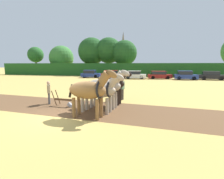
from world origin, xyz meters
TOP-DOWN VIEW (x-y plane):
  - ground_plane at (0.00, 0.00)m, footprint 240.00×240.00m
  - plowed_furrow_strip at (-1.94, 2.26)m, footprint 24.58×6.84m
  - hedgerow at (0.00, 32.24)m, footprint 66.89×1.98m
  - tree_far_left at (-27.78, 36.72)m, footprint 4.41×4.41m
  - tree_left at (-20.14, 37.46)m, footprint 6.74×6.74m
  - tree_center_left at (-10.88, 36.68)m, footprint 7.15×7.15m
  - tree_center at (-6.26, 36.64)m, footprint 6.60×6.60m
  - tree_center_right at (-2.08, 35.86)m, footprint 6.26×6.26m
  - church_spire at (-5.81, 57.27)m, footprint 2.26×2.26m
  - draft_horse_lead_left at (1.61, 0.20)m, footprint 2.72×1.14m
  - draft_horse_lead_right at (1.73, 1.30)m, footprint 2.92×1.17m
  - draft_horse_trail_left at (1.86, 2.40)m, footprint 2.91×1.16m
  - draft_horse_trail_right at (1.97, 3.50)m, footprint 2.73×1.07m
  - plow at (-0.74, 2.13)m, footprint 1.58×0.50m
  - farmer_at_plow at (-2.18, 2.57)m, footprint 0.41×0.56m
  - farmer_beside_team at (2.49, 5.07)m, footprint 0.42×0.65m
  - parked_car_far_left at (-7.55, 26.10)m, footprint 3.95×2.07m
  - parked_car_left at (-2.92, 25.45)m, footprint 4.56×2.49m
  - parked_car_center_left at (1.60, 25.15)m, footprint 4.02×1.87m
  - parked_car_center at (6.11, 26.00)m, footprint 4.51×2.35m
  - parked_car_center_right at (10.57, 25.16)m, footprint 3.92×1.80m
  - parked_car_right at (15.02, 25.93)m, footprint 4.51×2.27m

SIDE VIEW (x-z plane):
  - ground_plane at x=0.00m, z-range 0.00..0.00m
  - plowed_furrow_strip at x=-1.94m, z-range 0.00..0.01m
  - plow at x=-0.74m, z-range -0.25..0.88m
  - parked_car_center at x=6.11m, z-range -0.03..1.44m
  - parked_car_center_left at x=1.60m, z-range -0.03..1.47m
  - parked_car_right at x=15.02m, z-range -0.03..1.48m
  - parked_car_far_left at x=-7.55m, z-range -0.03..1.52m
  - parked_car_left at x=-2.92m, z-range -0.03..1.53m
  - parked_car_center_right at x=10.57m, z-range -0.03..1.55m
  - farmer_at_plow at x=-2.18m, z-range 0.11..1.68m
  - farmer_beside_team at x=2.49m, z-range 0.14..1.84m
  - draft_horse_lead_right at x=1.73m, z-range 0.14..2.43m
  - draft_horse_trail_left at x=1.86m, z-range 0.15..2.62m
  - draft_horse_trail_right at x=1.97m, z-range 0.20..2.58m
  - draft_horse_lead_left at x=1.61m, z-range 0.17..2.69m
  - hedgerow at x=0.00m, z-range 0.00..2.97m
  - tree_left at x=-20.14m, z-range 0.57..8.47m
  - tree_far_left at x=-27.78m, z-range 1.58..9.23m
  - tree_center_right at x=-2.08m, z-range 1.18..9.82m
  - tree_center_left at x=-10.88m, z-range 1.25..10.91m
  - tree_center at x=-6.26m, z-range 1.45..10.99m
  - church_spire at x=-5.81m, z-range 0.34..14.99m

